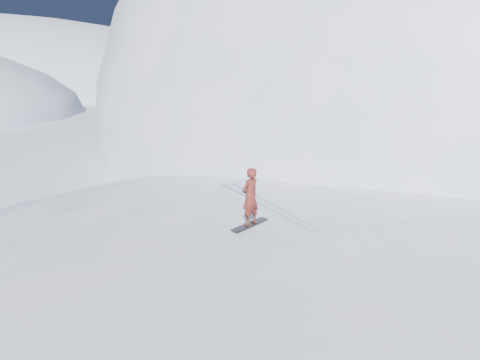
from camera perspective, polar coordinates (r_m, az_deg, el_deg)
The scene contains 8 objects.
ground at distance 12.67m, azimuth 19.51°, elevation -19.12°, with size 400.00×400.00×0.00m, color white.
near_ridge at distance 15.26m, azimuth 15.89°, elevation -12.53°, with size 36.00×28.00×4.80m, color white.
summit_peak at distance 45.16m, azimuth 22.84°, elevation 5.27°, with size 60.00×56.00×56.00m, color white.
peak_shoulder at distance 33.49m, azimuth 13.36°, elevation 2.91°, with size 28.00×24.00×18.00m, color white.
wind_bumps at distance 13.87m, azimuth 12.27°, elevation -15.28°, with size 16.00×14.40×1.00m.
snowboard at distance 12.61m, azimuth 1.33°, elevation -5.93°, with size 1.40×0.26×0.02m, color black.
snowboarder at distance 12.32m, azimuth 1.36°, elevation -2.21°, with size 0.62×0.41×1.69m, color maroon.
board_tracks at distance 14.61m, azimuth 3.22°, elevation -2.88°, with size 1.48×5.92×0.04m.
Camera 1 is at (-6.67, -8.18, 6.99)m, focal length 32.00 mm.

